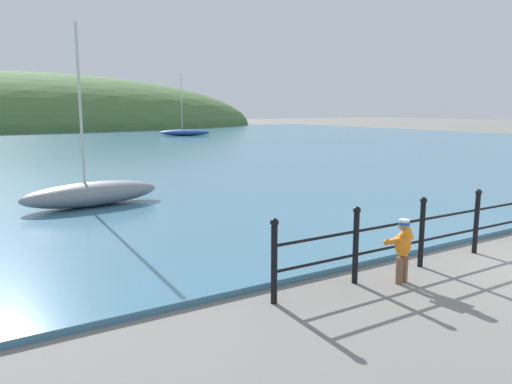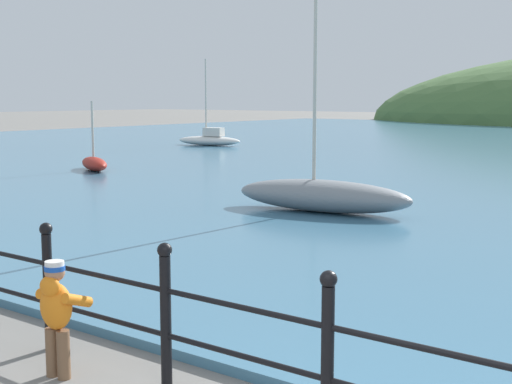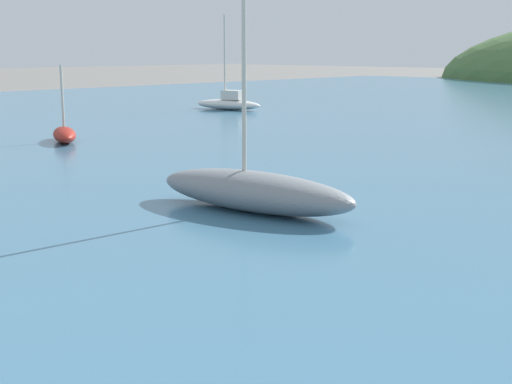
{
  "view_description": "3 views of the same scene",
  "coord_description": "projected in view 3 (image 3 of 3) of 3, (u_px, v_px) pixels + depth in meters",
  "views": [
    {
      "loc": [
        -8.8,
        -3.9,
        2.67
      ],
      "look_at": [
        -3.39,
        4.61,
        0.97
      ],
      "focal_mm": 35.0,
      "sensor_mm": 36.0,
      "label": 1
    },
    {
      "loc": [
        1.85,
        -2.48,
        2.35
      ],
      "look_at": [
        -3.05,
        4.03,
        1.26
      ],
      "focal_mm": 50.0,
      "sensor_mm": 36.0,
      "label": 2
    },
    {
      "loc": [
        2.26,
        1.42,
        2.62
      ],
      "look_at": [
        -3.22,
        7.14,
        1.04
      ],
      "focal_mm": 50.0,
      "sensor_mm": 36.0,
      "label": 3
    }
  ],
  "objects": [
    {
      "name": "boat_nearest_quay",
      "position": [
        229.0,
        103.0,
        30.76
      ],
      "size": [
        3.37,
        1.54,
        4.01
      ],
      "color": "silver",
      "rests_on": "water"
    },
    {
      "name": "boat_white_sailboat",
      "position": [
        253.0,
        190.0,
        11.36
      ],
      "size": [
        3.79,
        1.52,
        4.68
      ],
      "color": "gray",
      "rests_on": "water"
    },
    {
      "name": "boat_far_right",
      "position": [
        64.0,
        134.0,
        19.9
      ],
      "size": [
        2.18,
        1.55,
        2.13
      ],
      "color": "maroon",
      "rests_on": "water"
    }
  ]
}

